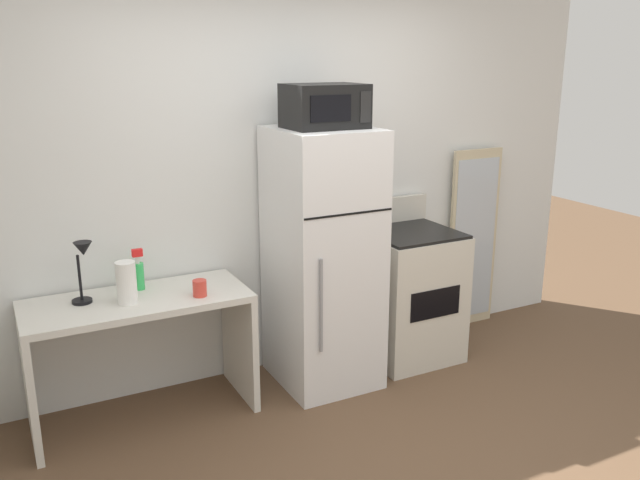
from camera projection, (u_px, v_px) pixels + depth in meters
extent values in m
cube|color=silver|center=(272.00, 178.00, 4.35)|extent=(5.00, 0.10, 2.60)
cube|color=silver|center=(137.00, 301.00, 3.76)|extent=(1.26, 0.55, 0.04)
cube|color=silver|center=(29.00, 385.00, 3.60)|extent=(0.04, 0.55, 0.71)
cube|color=silver|center=(240.00, 341.00, 4.14)|extent=(0.04, 0.55, 0.71)
cylinder|color=black|center=(82.00, 301.00, 3.69)|extent=(0.11, 0.11, 0.02)
cylinder|color=black|center=(80.00, 278.00, 3.65)|extent=(0.02, 0.02, 0.26)
cone|color=black|center=(83.00, 249.00, 3.60)|extent=(0.10, 0.10, 0.08)
cylinder|color=#D83F33|center=(200.00, 288.00, 3.78)|extent=(0.08, 0.08, 0.09)
cylinder|color=green|center=(139.00, 276.00, 3.88)|extent=(0.06, 0.06, 0.16)
cylinder|color=white|center=(137.00, 260.00, 3.85)|extent=(0.02, 0.02, 0.04)
cube|color=red|center=(137.00, 253.00, 3.83)|extent=(0.06, 0.03, 0.04)
cylinder|color=white|center=(126.00, 283.00, 3.65)|extent=(0.11, 0.11, 0.24)
cube|color=white|center=(323.00, 259.00, 4.21)|extent=(0.59, 0.66, 1.66)
cube|color=black|center=(349.00, 214.00, 3.83)|extent=(0.58, 0.00, 0.01)
cylinder|color=gray|center=(321.00, 306.00, 3.88)|extent=(0.02, 0.02, 0.58)
cube|color=black|center=(325.00, 106.00, 3.93)|extent=(0.46, 0.34, 0.26)
cube|color=black|center=(331.00, 108.00, 3.76)|extent=(0.26, 0.01, 0.15)
cube|color=black|center=(366.00, 107.00, 3.86)|extent=(0.07, 0.01, 0.18)
cube|color=beige|center=(409.00, 296.00, 4.65)|extent=(0.61, 0.60, 0.90)
cube|color=black|center=(411.00, 233.00, 4.52)|extent=(0.59, 0.58, 0.02)
cube|color=beige|center=(389.00, 210.00, 4.73)|extent=(0.61, 0.04, 0.18)
cube|color=black|center=(435.00, 304.00, 4.37)|extent=(0.39, 0.01, 0.20)
cube|color=#C6B793|center=(473.00, 239.00, 5.14)|extent=(0.44, 0.03, 1.40)
cube|color=#B2BCC6|center=(474.00, 240.00, 5.13)|extent=(0.39, 0.00, 1.26)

